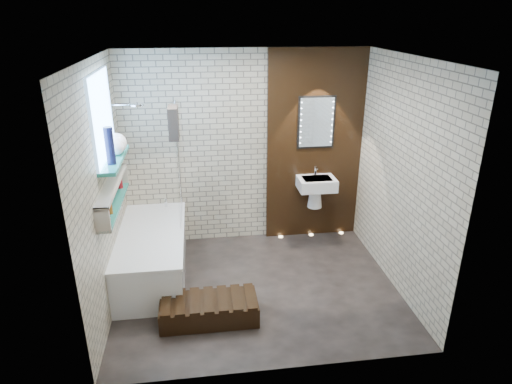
{
  "coord_description": "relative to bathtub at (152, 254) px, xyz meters",
  "views": [
    {
      "loc": [
        -0.62,
        -4.37,
        3.01
      ],
      "look_at": [
        0.0,
        0.15,
        1.15
      ],
      "focal_mm": 31.24,
      "sensor_mm": 36.0,
      "label": 1
    }
  ],
  "objects": [
    {
      "name": "ground",
      "position": [
        1.22,
        -0.45,
        -0.29
      ],
      "size": [
        3.2,
        3.2,
        0.0
      ],
      "primitive_type": "plane",
      "color": "black",
      "rests_on": "ground"
    },
    {
      "name": "room_shell",
      "position": [
        1.22,
        -0.45,
        1.01
      ],
      "size": [
        3.24,
        3.2,
        2.6
      ],
      "color": "tan",
      "rests_on": "ground"
    },
    {
      "name": "walnut_panel",
      "position": [
        2.17,
        0.82,
        1.01
      ],
      "size": [
        1.3,
        0.06,
        2.6
      ],
      "primitive_type": "cube",
      "color": "black",
      "rests_on": "ground"
    },
    {
      "name": "clerestory_window",
      "position": [
        -0.34,
        -0.1,
        1.61
      ],
      "size": [
        0.18,
        1.0,
        0.94
      ],
      "color": "#7FADE0",
      "rests_on": "room_shell"
    },
    {
      "name": "display_niche",
      "position": [
        -0.31,
        -0.3,
        0.91
      ],
      "size": [
        0.14,
        1.3,
        0.26
      ],
      "color": "#227F6F",
      "rests_on": "room_shell"
    },
    {
      "name": "bathtub",
      "position": [
        0.0,
        0.0,
        0.0
      ],
      "size": [
        0.79,
        1.74,
        0.7
      ],
      "color": "white",
      "rests_on": "ground"
    },
    {
      "name": "bath_screen",
      "position": [
        0.35,
        0.44,
        0.99
      ],
      "size": [
        0.01,
        0.78,
        1.4
      ],
      "primitive_type": "cube",
      "color": "white",
      "rests_on": "bathtub"
    },
    {
      "name": "towel",
      "position": [
        0.35,
        0.15,
        1.56
      ],
      "size": [
        0.11,
        0.28,
        0.36
      ],
      "primitive_type": "cube",
      "color": "black",
      "rests_on": "bath_screen"
    },
    {
      "name": "shower_head",
      "position": [
        -0.08,
        0.5,
        1.71
      ],
      "size": [
        0.18,
        0.18,
        0.02
      ],
      "primitive_type": "cylinder",
      "color": "silver",
      "rests_on": "room_shell"
    },
    {
      "name": "washbasin",
      "position": [
        2.17,
        0.62,
        0.5
      ],
      "size": [
        0.5,
        0.36,
        0.58
      ],
      "color": "white",
      "rests_on": "walnut_panel"
    },
    {
      "name": "led_mirror",
      "position": [
        2.17,
        0.78,
        1.36
      ],
      "size": [
        0.5,
        0.02,
        0.7
      ],
      "color": "black",
      "rests_on": "walnut_panel"
    },
    {
      "name": "walnut_step",
      "position": [
        0.64,
        -0.95,
        -0.18
      ],
      "size": [
        1.01,
        0.45,
        0.22
      ],
      "primitive_type": "cube",
      "rotation": [
        0.0,
        0.0,
        -0.0
      ],
      "color": "black",
      "rests_on": "ground"
    },
    {
      "name": "niche_bottles",
      "position": [
        -0.31,
        -0.34,
        0.87
      ],
      "size": [
        0.06,
        0.94,
        0.14
      ],
      "color": "maroon",
      "rests_on": "display_niche"
    },
    {
      "name": "sill_vases",
      "position": [
        -0.28,
        -0.01,
        1.38
      ],
      "size": [
        0.22,
        0.56,
        0.39
      ],
      "color": "white",
      "rests_on": "clerestory_window"
    },
    {
      "name": "floor_uplights",
      "position": [
        2.17,
        0.75,
        -0.29
      ],
      "size": [
        0.96,
        0.06,
        0.01
      ],
      "color": "#FFD899",
      "rests_on": "ground"
    }
  ]
}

